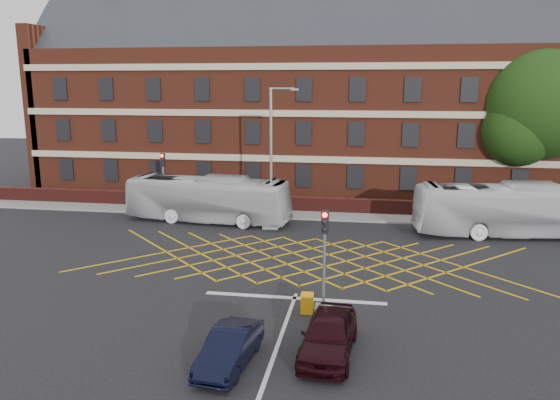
% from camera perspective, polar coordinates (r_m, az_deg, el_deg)
% --- Properties ---
extents(ground, '(120.00, 120.00, 0.00)m').
position_cam_1_polar(ground, '(27.57, 2.54, -7.50)').
color(ground, black).
rests_on(ground, ground).
extents(victorian_building, '(51.00, 12.17, 20.40)m').
position_cam_1_polar(victorian_building, '(47.90, 6.11, 10.33)').
color(victorian_building, '#5F2718').
rests_on(victorian_building, ground).
extents(boundary_wall, '(56.00, 0.50, 1.10)m').
position_cam_1_polar(boundary_wall, '(39.88, 4.77, -0.55)').
color(boundary_wall, '#471612').
rests_on(boundary_wall, ground).
extents(far_pavement, '(60.00, 3.00, 0.12)m').
position_cam_1_polar(far_pavement, '(39.02, 4.64, -1.56)').
color(far_pavement, slate).
rests_on(far_pavement, ground).
extents(box_junction_hatching, '(8.22, 8.22, 0.02)m').
position_cam_1_polar(box_junction_hatching, '(29.45, 3.00, -6.20)').
color(box_junction_hatching, '#CC990C').
rests_on(box_junction_hatching, ground).
extents(stop_line, '(8.00, 0.30, 0.02)m').
position_cam_1_polar(stop_line, '(24.32, 1.54, -10.21)').
color(stop_line, silver).
rests_on(stop_line, ground).
extents(centre_line, '(0.15, 14.00, 0.02)m').
position_cam_1_polar(centre_line, '(18.54, -1.33, -17.74)').
color(centre_line, silver).
rests_on(centre_line, ground).
extents(bus_left, '(11.50, 3.92, 3.14)m').
position_cam_1_polar(bus_left, '(37.29, -7.55, 0.11)').
color(bus_left, silver).
rests_on(bus_left, ground).
extents(bus_right, '(12.03, 3.95, 3.29)m').
position_cam_1_polar(bus_right, '(36.38, 23.10, -0.95)').
color(bus_right, silver).
rests_on(bus_right, ground).
extents(car_navy, '(1.66, 3.87, 1.24)m').
position_cam_1_polar(car_navy, '(18.87, -5.30, -15.13)').
color(car_navy, black).
rests_on(car_navy, ground).
extents(car_maroon, '(2.03, 4.44, 1.48)m').
position_cam_1_polar(car_maroon, '(19.49, 5.10, -13.81)').
color(car_maroon, black).
rests_on(car_maroon, ground).
extents(deciduous_tree, '(8.14, 8.05, 11.75)m').
position_cam_1_polar(deciduous_tree, '(44.32, 25.37, 8.24)').
color(deciduous_tree, black).
rests_on(deciduous_tree, ground).
extents(traffic_light_near, '(0.70, 0.70, 4.27)m').
position_cam_1_polar(traffic_light_near, '(22.51, 4.63, -7.34)').
color(traffic_light_near, slate).
rests_on(traffic_light_near, ground).
extents(traffic_light_far, '(0.70, 0.70, 4.27)m').
position_cam_1_polar(traffic_light_far, '(40.91, -12.03, 1.29)').
color(traffic_light_far, slate).
rests_on(traffic_light_far, ground).
extents(street_lamp, '(2.25, 1.00, 8.99)m').
position_cam_1_polar(street_lamp, '(35.03, -0.82, 1.98)').
color(street_lamp, slate).
rests_on(street_lamp, ground).
extents(direction_signs, '(1.10, 0.16, 2.20)m').
position_cam_1_polar(direction_signs, '(41.41, -13.93, 0.78)').
color(direction_signs, gray).
rests_on(direction_signs, ground).
extents(utility_cabinet, '(0.50, 0.40, 0.85)m').
position_cam_1_polar(utility_cabinet, '(22.75, 2.85, -10.71)').
color(utility_cabinet, orange).
rests_on(utility_cabinet, ground).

